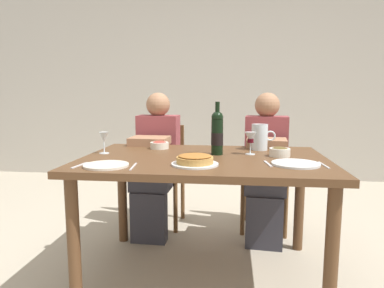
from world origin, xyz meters
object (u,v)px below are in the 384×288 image
object	(u,v)px
chair_right	(265,170)
baked_tart	(195,160)
dinner_plate_left_setting	(296,164)
chair_left	(162,167)
dining_table	(204,172)
wine_glass_right_diner	(104,138)
wine_bottle	(217,133)
diner_left	(155,159)
water_pitcher	(260,138)
olive_bowl	(280,151)
wine_glass_left_diner	(251,139)
salad_bowl	(159,145)
dinner_plate_right_setting	(106,165)
diner_right	(266,162)

from	to	relation	value
chair_right	baked_tart	bearing A→B (deg)	71.51
dinner_plate_left_setting	chair_left	size ratio (longest dim) A/B	0.30
dining_table	chair_left	world-z (taller)	chair_left
wine_glass_right_diner	wine_bottle	bearing A→B (deg)	3.61
wine_bottle	diner_left	bearing A→B (deg)	134.24
baked_tart	wine_bottle	bearing A→B (deg)	73.01
dinner_plate_left_setting	chair_right	xyz separation A→B (m)	(-0.06, 1.06, -0.27)
dinner_plate_left_setting	chair_left	distance (m)	1.46
water_pitcher	wine_glass_right_diner	bearing A→B (deg)	-165.06
chair_left	chair_right	distance (m)	0.90
dining_table	chair_left	xyz separation A→B (m)	(-0.45, 0.88, -0.17)
olive_bowl	dinner_plate_left_setting	bearing A→B (deg)	-78.42
wine_bottle	wine_glass_left_diner	bearing A→B (deg)	7.65
wine_glass_right_diner	baked_tart	bearing A→B (deg)	-25.47
chair_left	diner_left	xyz separation A→B (m)	(-0.01, -0.24, 0.12)
wine_bottle	salad_bowl	world-z (taller)	wine_bottle
olive_bowl	wine_bottle	bearing A→B (deg)	176.86
water_pitcher	chair_left	world-z (taller)	water_pitcher
water_pitcher	wine_glass_right_diner	distance (m)	1.06
dinner_plate_right_setting	diner_right	bearing A→B (deg)	46.09
chair_left	diner_right	size ratio (longest dim) A/B	0.75
dining_table	dinner_plate_right_setting	bearing A→B (deg)	-145.99
dinner_plate_right_setting	wine_bottle	bearing A→B (deg)	37.27
baked_tart	chair_right	xyz separation A→B (m)	(0.49, 1.12, -0.29)
dinner_plate_right_setting	olive_bowl	bearing A→B (deg)	23.30
wine_bottle	dinner_plate_left_setting	size ratio (longest dim) A/B	1.29
baked_tart	chair_left	xyz separation A→B (m)	(-0.42, 1.13, -0.29)
baked_tart	water_pitcher	bearing A→B (deg)	55.56
dinner_plate_left_setting	diner_left	bearing A→B (deg)	139.80
wine_bottle	diner_right	world-z (taller)	diner_right
baked_tart	diner_right	size ratio (longest dim) A/B	0.22
baked_tart	olive_bowl	distance (m)	0.60
wine_bottle	olive_bowl	bearing A→B (deg)	-3.14
dining_table	dinner_plate_left_setting	xyz separation A→B (m)	(0.52, -0.18, 0.10)
chair_left	dinner_plate_right_setting	bearing A→B (deg)	89.33
dinner_plate_left_setting	olive_bowl	bearing A→B (deg)	101.58
wine_bottle	diner_left	distance (m)	0.81
baked_tart	olive_bowl	world-z (taller)	same
water_pitcher	wine_bottle	bearing A→B (deg)	-141.72
chair_left	olive_bowl	bearing A→B (deg)	140.74
dinner_plate_left_setting	chair_right	size ratio (longest dim) A/B	0.30
dining_table	chair_left	distance (m)	1.00
salad_bowl	dinner_plate_right_setting	xyz separation A→B (m)	(-0.16, -0.64, -0.02)
wine_glass_right_diner	diner_left	distance (m)	0.67
water_pitcher	diner_right	bearing A→B (deg)	76.20
dining_table	diner_right	world-z (taller)	diner_right
baked_tart	chair_left	distance (m)	1.24
dining_table	wine_bottle	world-z (taller)	wine_bottle
dinner_plate_right_setting	diner_right	distance (m)	1.37
baked_tart	dinner_plate_left_setting	size ratio (longest dim) A/B	0.99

